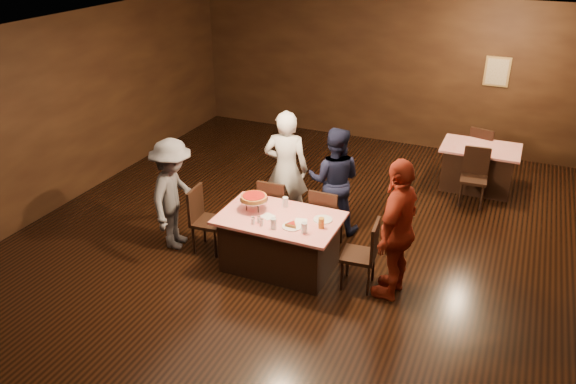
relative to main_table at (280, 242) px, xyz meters
The scene contains 23 objects.
room 1.78m from the main_table, 102.48° to the left, with size 10.00×10.04×3.02m.
main_table is the anchor object (origin of this frame).
back_table 4.25m from the main_table, 59.59° to the left, with size 1.30×0.90×0.77m, color #A50D0B.
chair_far_left 0.85m from the main_table, 118.07° to the left, with size 0.42×0.42×0.95m, color black.
chair_far_right 0.85m from the main_table, 61.93° to the left, with size 0.42×0.42×0.95m, color black.
chair_end_left 1.10m from the main_table, behind, with size 0.42×0.42×0.95m, color black.
chair_end_right 1.10m from the main_table, ahead, with size 0.42×0.42×0.95m, color black.
chair_back_near 3.67m from the main_table, 54.04° to the left, with size 0.42×0.42×0.95m, color black.
chair_back_far 4.78m from the main_table, 63.23° to the left, with size 0.42×0.42×0.95m, color black.
diner_white_jacket 1.33m from the main_table, 109.67° to the left, with size 0.67×0.44×1.83m, color silver.
diner_navy_hoodie 1.37m from the main_table, 75.89° to the left, with size 0.80×0.62×1.64m, color black.
diner_grey_knit 1.67m from the main_table, behind, with size 1.05×0.61×1.63m, color #504F54.
diner_red_shirt 1.64m from the main_table, ahead, with size 1.08×0.45×1.85m, color maroon.
pizza_stand 0.70m from the main_table, behind, with size 0.38×0.38×0.22m.
plate_with_slice 0.51m from the main_table, 35.75° to the right, with size 0.25×0.25×0.06m.
plate_empty 0.69m from the main_table, 15.26° to the left, with size 0.25×0.25×0.01m, color white.
glass_front_left 0.55m from the main_table, 80.54° to the right, with size 0.08×0.08×0.14m, color silver.
glass_front_right 0.69m from the main_table, 29.05° to the right, with size 0.08×0.08×0.14m, color silver.
glass_amber 0.75m from the main_table, ahead, with size 0.08×0.08×0.14m, color #BF7F26.
glass_back 0.55m from the main_table, 99.46° to the left, with size 0.08×0.08×0.14m, color silver.
condiments 0.55m from the main_table, 122.43° to the right, with size 0.17×0.10×0.09m.
napkin_center 0.49m from the main_table, ahead, with size 0.16×0.16×0.01m, color white.
napkin_left 0.42m from the main_table, 161.57° to the right, with size 0.16×0.16×0.01m, color white.
Camera 1 is at (2.75, -6.21, 4.32)m, focal length 35.00 mm.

